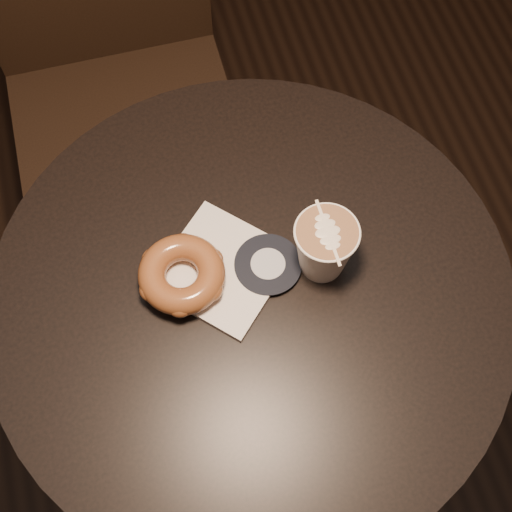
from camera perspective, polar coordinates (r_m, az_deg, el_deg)
The scene contains 5 objects.
cafe_table at distance 1.12m, azimuth -0.33°, elevation -6.67°, with size 0.70×0.70×0.75m.
chair at distance 1.39m, azimuth -11.75°, elevation 15.91°, with size 0.43×0.43×1.07m.
pastry_bag at distance 0.95m, azimuth -2.72°, elevation -1.03°, with size 0.15×0.15×0.01m, color silver.
doughnut at distance 0.92m, azimuth -5.97°, elevation -1.46°, with size 0.11×0.11×0.04m, color brown.
latte_cup at distance 0.92m, azimuth 5.47°, elevation 0.64°, with size 0.08×0.08×0.09m, color white, non-canonical shape.
Camera 1 is at (-0.09, -0.35, 1.61)m, focal length 50.00 mm.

